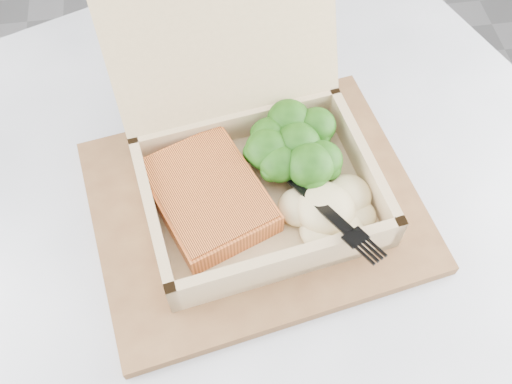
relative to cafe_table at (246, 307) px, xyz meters
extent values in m
plane|color=#99989E|center=(0.35, 0.34, -0.54)|extent=(4.00, 4.00, 0.00)
cylinder|color=black|center=(0.00, 0.00, -0.19)|extent=(0.08, 0.08, 0.70)
cube|color=silver|center=(0.00, 0.00, 0.17)|extent=(1.04, 1.04, 0.03)
cube|color=brown|center=(0.02, 0.04, 0.20)|extent=(0.36, 0.31, 0.01)
cube|color=tan|center=(0.02, 0.03, 0.21)|extent=(0.25, 0.21, 0.01)
cube|color=tan|center=(-0.08, 0.02, 0.23)|extent=(0.04, 0.17, 0.05)
cube|color=tan|center=(0.13, 0.05, 0.23)|extent=(0.04, 0.17, 0.05)
cube|color=tan|center=(0.04, -0.05, 0.23)|extent=(0.22, 0.05, 0.05)
cube|color=tan|center=(0.01, 0.12, 0.23)|extent=(0.22, 0.05, 0.05)
cube|color=tan|center=(0.00, 0.15, 0.32)|extent=(0.24, 0.11, 0.16)
cube|color=#D16728|center=(-0.03, 0.04, 0.23)|extent=(0.14, 0.15, 0.03)
ellipsoid|color=#CFB986|center=(0.08, 0.00, 0.23)|extent=(0.09, 0.08, 0.03)
cube|color=black|center=(0.05, 0.05, 0.24)|extent=(0.05, 0.09, 0.03)
cube|color=black|center=(0.08, -0.01, 0.24)|extent=(0.04, 0.04, 0.01)
cube|color=white|center=(0.00, 0.22, 0.19)|extent=(0.08, 0.14, 0.00)
camera|label=1|loc=(-0.02, -0.26, 0.70)|focal=40.00mm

